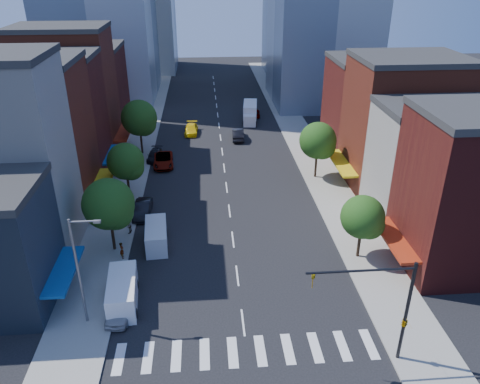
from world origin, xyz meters
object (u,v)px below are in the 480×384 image
object	(u,v)px
parked_car_third	(163,160)
box_truck	(250,113)
traffic_car_oncoming	(238,134)
pedestrian_near	(122,250)
taxi	(191,129)
cargo_van_near	(122,293)
cargo_van_far	(156,236)
parked_car_second	(143,209)
traffic_car_far	(255,113)
pedestrian_far	(128,226)
parked_car_front	(121,307)
parked_car_rear	(155,155)

from	to	relation	value
parked_car_third	box_truck	xyz separation A→B (m)	(13.66, 18.64, 0.64)
traffic_car_oncoming	pedestrian_near	world-z (taller)	pedestrian_near
taxi	cargo_van_near	bearing A→B (deg)	-94.05
parked_car_third	cargo_van_near	size ratio (longest dim) A/B	1.00
cargo_van_far	taxi	bearing A→B (deg)	80.13
traffic_car_oncoming	box_truck	xyz separation A→B (m)	(2.78, 9.03, 0.60)
parked_car_second	cargo_van_near	distance (m)	14.93
traffic_car_oncoming	box_truck	size ratio (longest dim) A/B	0.65
cargo_van_far	traffic_car_oncoming	size ratio (longest dim) A/B	1.04
cargo_van_far	box_truck	bearing A→B (deg)	66.65
parked_car_third	taxi	xyz separation A→B (m)	(3.59, 12.78, -0.06)
cargo_van_near	box_truck	distance (m)	49.62
parked_car_second	pedestrian_near	distance (m)	8.40
traffic_car_oncoming	traffic_car_far	bearing A→B (deg)	-106.85
parked_car_second	pedestrian_far	distance (m)	4.02
parked_car_front	parked_car_rear	distance (m)	32.01
parked_car_rear	box_truck	distance (m)	22.29
traffic_car_far	cargo_van_far	bearing A→B (deg)	76.84
traffic_car_far	parked_car_rear	bearing A→B (deg)	55.31
traffic_car_far	pedestrian_far	xyz separation A→B (m)	(-17.16, -38.69, 0.29)
parked_car_front	traffic_car_oncoming	distance (m)	41.31
taxi	traffic_car_oncoming	size ratio (longest dim) A/B	0.99
parked_car_second	cargo_van_far	xyz separation A→B (m)	(2.01, -6.32, 0.31)
parked_car_front	box_truck	bearing A→B (deg)	78.33
pedestrian_far	traffic_car_far	bearing A→B (deg)	164.33
cargo_van_far	cargo_van_near	bearing A→B (deg)	-107.90
parked_car_front	parked_car_second	bearing A→B (deg)	95.48
pedestrian_far	box_truck	bearing A→B (deg)	164.48
cargo_van_near	pedestrian_far	distance (m)	11.08
parked_car_rear	box_truck	world-z (taller)	box_truck
parked_car_third	traffic_car_far	bearing A→B (deg)	50.72
pedestrian_far	parked_car_third	bearing A→B (deg)	-179.22
parked_car_second	cargo_van_near	xyz separation A→B (m)	(0.01, -14.92, 0.39)
pedestrian_near	traffic_car_oncoming	bearing A→B (deg)	-37.41
parked_car_second	parked_car_front	bearing A→B (deg)	-87.13
parked_car_rear	pedestrian_far	distance (m)	19.81
cargo_van_near	taxi	distance (m)	41.73
parked_car_second	cargo_van_near	size ratio (longest dim) A/B	0.82
parked_car_third	taxi	bearing A→B (deg)	70.21
parked_car_second	cargo_van_near	world-z (taller)	cargo_van_near
cargo_van_near	box_truck	world-z (taller)	box_truck
traffic_car_oncoming	parked_car_front	bearing A→B (deg)	75.07
parked_car_second	traffic_car_far	xyz separation A→B (m)	(16.16, 34.80, -0.09)
taxi	pedestrian_far	size ratio (longest dim) A/B	3.04
cargo_van_near	parked_car_second	bearing A→B (deg)	85.01
parked_car_rear	cargo_van_near	xyz separation A→B (m)	(0.01, -30.82, 0.50)
parked_car_rear	pedestrian_near	bearing A→B (deg)	-88.12
traffic_car_oncoming	parked_car_rear	bearing A→B (deg)	33.69
taxi	box_truck	world-z (taller)	box_truck
box_truck	pedestrian_far	distance (m)	39.63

